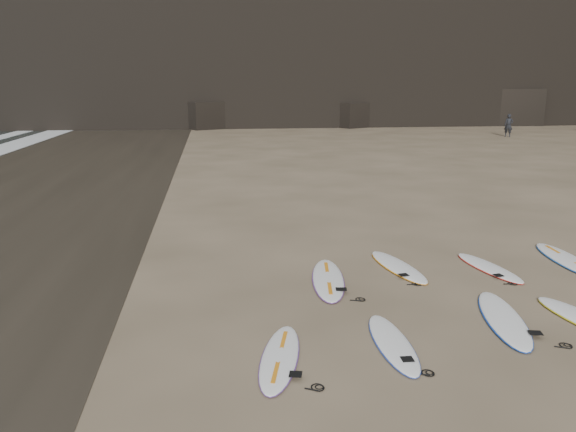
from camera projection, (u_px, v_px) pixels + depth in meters
The scene contains 9 objects.
ground at pixel (515, 323), 9.92m from camera, with size 240.00×240.00×0.00m, color #897559.
surfboard_0 at pixel (280, 357), 8.60m from camera, with size 0.54×2.26×0.08m, color white.
surfboard_1 at pixel (393, 343), 9.06m from camera, with size 0.54×2.24×0.08m, color white.
surfboard_2 at pixel (504, 318), 9.99m from camera, with size 0.63×2.63×0.09m, color white.
surfboard_5 at pixel (328, 279), 12.00m from camera, with size 0.65×2.70×0.10m, color white.
surfboard_6 at pixel (398, 266), 12.84m from camera, with size 0.59×2.46×0.09m, color white.
surfboard_7 at pixel (489, 267), 12.78m from camera, with size 0.55×2.27×0.08m, color white.
surfboard_8 at pixel (567, 259), 13.32m from camera, with size 0.67×2.79×0.10m, color white.
person_a at pixel (509, 125), 44.29m from camera, with size 0.65×0.43×1.79m, color black.
Camera 1 is at (-5.24, -8.59, 4.12)m, focal length 35.00 mm.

